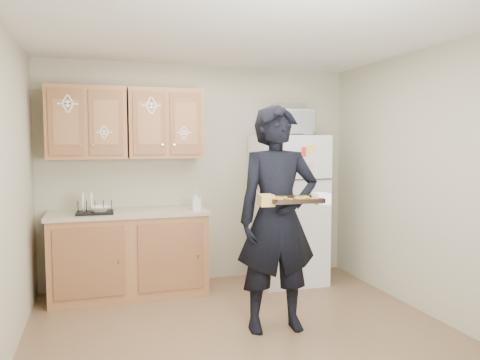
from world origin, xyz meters
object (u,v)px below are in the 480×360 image
(baking_tray, at_px, (294,201))
(dish_rack, at_px, (95,207))
(microwave, at_px, (288,123))
(refrigerator, at_px, (288,209))
(person, at_px, (278,219))

(baking_tray, distance_m, dish_rack, 2.17)
(microwave, bearing_deg, refrigerator, 51.94)
(person, height_order, microwave, microwave)
(person, bearing_deg, dish_rack, 144.17)
(person, distance_m, baking_tray, 0.36)
(baking_tray, height_order, dish_rack, baking_tray)
(refrigerator, xyz_separation_m, dish_rack, (-2.14, -0.04, 0.12))
(person, bearing_deg, baking_tray, -82.58)
(refrigerator, distance_m, baking_tray, 1.72)
(dish_rack, bearing_deg, refrigerator, 0.98)
(refrigerator, xyz_separation_m, person, (-0.64, -1.27, 0.12))
(person, xyz_separation_m, baking_tray, (0.02, -0.30, 0.19))
(person, bearing_deg, refrigerator, 67.11)
(refrigerator, relative_size, baking_tray, 4.18)
(person, height_order, dish_rack, person)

